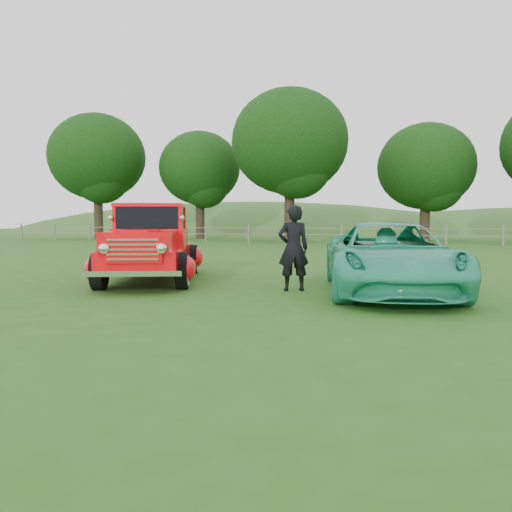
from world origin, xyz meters
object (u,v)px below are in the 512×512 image
(tree_far_west, at_px, (97,157))
(tree_mid_west, at_px, (200,168))
(tree_near_east, at_px, (426,167))
(man, at_px, (293,248))
(tree_near_west, at_px, (290,142))
(red_pickup, at_px, (152,247))
(teal_sedan, at_px, (389,258))

(tree_far_west, relative_size, tree_mid_west, 1.17)
(tree_far_west, relative_size, tree_near_east, 1.19)
(man, bearing_deg, tree_near_west, -101.13)
(tree_mid_west, bearing_deg, man, -63.10)
(tree_near_east, distance_m, man, 28.62)
(tree_near_east, bearing_deg, tree_near_west, -156.04)
(tree_mid_west, height_order, tree_near_east, tree_mid_west)
(red_pickup, xyz_separation_m, man, (3.51, -0.67, 0.05))
(tree_near_west, distance_m, red_pickup, 24.29)
(tree_mid_west, relative_size, man, 4.98)
(tree_near_west, height_order, red_pickup, tree_near_west)
(tree_mid_west, relative_size, tree_near_west, 0.81)
(tree_far_west, height_order, man, tree_far_west)
(tree_near_west, distance_m, man, 25.48)
(teal_sedan, xyz_separation_m, man, (-1.83, -0.24, 0.17))
(red_pickup, height_order, teal_sedan, red_pickup)
(tree_far_west, xyz_separation_m, man, (21.74, -25.10, -5.64))
(tree_near_west, distance_m, tree_near_east, 9.97)
(red_pickup, height_order, man, red_pickup)
(red_pickup, relative_size, teal_sedan, 1.07)
(red_pickup, bearing_deg, teal_sedan, -25.03)
(tree_near_west, xyz_separation_m, man, (5.74, -24.10, -5.95))
(tree_near_west, height_order, tree_near_east, tree_near_west)
(tree_mid_west, relative_size, teal_sedan, 1.72)
(tree_far_west, xyz_separation_m, teal_sedan, (23.58, -24.86, -5.80))
(man, bearing_deg, tree_far_west, -73.63)
(tree_mid_west, xyz_separation_m, red_pickup, (10.24, -26.43, -4.75))
(tree_far_west, relative_size, tree_near_west, 0.95)
(teal_sedan, bearing_deg, tree_far_west, 122.97)
(tree_near_west, bearing_deg, tree_mid_west, 159.44)
(tree_far_west, relative_size, man, 5.85)
(red_pickup, bearing_deg, tree_near_west, 75.01)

